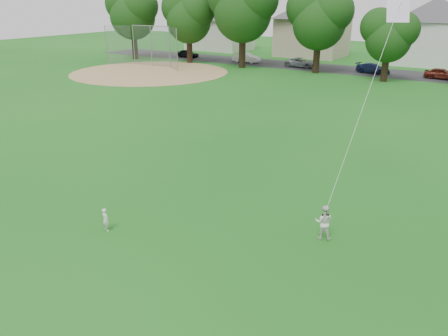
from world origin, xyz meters
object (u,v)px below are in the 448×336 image
Objects in this scene: toddler at (106,219)px; baseball_backstop at (148,47)px; older_boy at (324,222)px; kite at (363,108)px.

baseball_backstop is (-26.52, 32.22, 1.95)m from toddler.
baseball_backstop is at bearing -56.95° from older_boy.
kite is at bearing -37.74° from baseball_backstop.
kite reaches higher than baseball_backstop.
toddler is at bearing -139.34° from kite.
toddler is at bearing 11.96° from older_boy.
kite is at bearing -112.55° from older_boy.
toddler is 7.86m from older_boy.
older_boy is 0.12× the size of baseball_backstop.
kite reaches higher than toddler.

